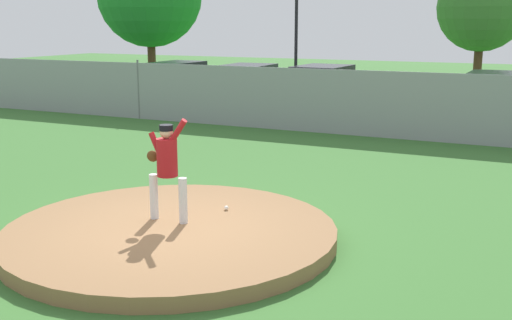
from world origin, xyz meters
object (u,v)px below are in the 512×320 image
parked_car_navy (322,90)px  parked_car_charcoal (176,83)px  baseball (226,208)px  pitcher_youth (167,163)px  parked_car_burgundy (494,99)px  traffic_light_near (296,8)px  parked_car_silver (247,87)px

parked_car_navy → parked_car_charcoal: parked_car_navy is taller
baseball → parked_car_charcoal: size_ratio=0.02×
pitcher_youth → parked_car_burgundy: size_ratio=0.35×
parked_car_charcoal → baseball: bearing=-54.7°
parked_car_burgundy → parked_car_navy: bearing=179.0°
pitcher_youth → baseball: bearing=57.9°
pitcher_youth → baseball: size_ratio=22.14×
baseball → parked_car_navy: bearing=102.9°
pitcher_youth → parked_car_charcoal: (-8.85, 14.16, -0.35)m
parked_car_burgundy → traffic_light_near: (-8.64, 3.95, 3.04)m
baseball → traffic_light_near: traffic_light_near is taller
parked_car_burgundy → parked_car_silver: (-8.99, -0.13, -0.01)m
baseball → parked_car_silver: bearing=114.9°
baseball → parked_car_burgundy: size_ratio=0.02×
parked_car_navy → parked_car_charcoal: bearing=179.8°
baseball → parked_car_silver: (-6.03, 13.01, 0.53)m
parked_car_navy → traffic_light_near: traffic_light_near is taller
pitcher_youth → traffic_light_near: size_ratio=0.29×
traffic_light_near → parked_car_navy: bearing=-55.6°
pitcher_youth → baseball: (0.56, 0.89, -0.90)m
parked_car_charcoal → traffic_light_near: bearing=45.7°
parked_car_navy → baseball: bearing=-77.1°
parked_car_burgundy → baseball: bearing=-102.7°
baseball → pitcher_youth: bearing=-122.1°
pitcher_youth → traffic_light_near: 18.89m
parked_car_navy → parked_car_burgundy: size_ratio=0.90×
parked_car_charcoal → pitcher_youth: bearing=-58.0°
parked_car_silver → parked_car_charcoal: bearing=175.7°
parked_car_burgundy → parked_car_charcoal: parked_car_charcoal is taller
pitcher_youth → parked_car_silver: bearing=111.5°
parked_car_navy → parked_car_silver: 3.00m
baseball → traffic_light_near: (-5.68, 17.09, 3.59)m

